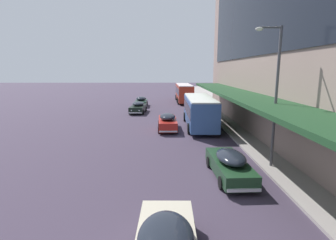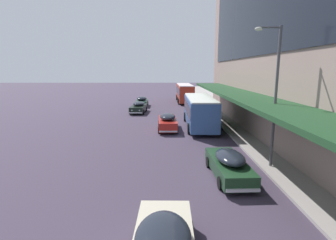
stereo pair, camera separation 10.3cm
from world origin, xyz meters
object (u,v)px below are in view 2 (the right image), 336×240
at_px(sedan_second_mid, 183,92).
at_px(sedan_second_near, 139,107).
at_px(sedan_trailing_mid, 168,122).
at_px(street_lamp, 274,89).
at_px(transit_bus_kerbside_front, 185,92).
at_px(sedan_oncoming_front, 142,102).
at_px(transit_bus_kerbside_rear, 200,110).
at_px(sedan_oncoming_rear, 229,164).

height_order(sedan_second_mid, sedan_second_near, sedan_second_mid).
height_order(sedan_second_near, sedan_trailing_mid, sedan_trailing_mid).
bearing_deg(street_lamp, transit_bus_kerbside_front, 94.74).
bearing_deg(sedan_oncoming_front, street_lamp, -69.77).
distance_m(transit_bus_kerbside_front, sedan_second_near, 14.09).
bearing_deg(street_lamp, sedan_trailing_mid, 120.08).
relative_size(transit_bus_kerbside_front, sedan_oncoming_front, 2.37).
bearing_deg(sedan_trailing_mid, transit_bus_kerbside_front, 81.95).
bearing_deg(sedan_second_near, sedan_oncoming_front, 91.44).
distance_m(sedan_second_mid, street_lamp, 45.17).
bearing_deg(sedan_second_near, transit_bus_kerbside_rear, -52.39).
xyz_separation_m(transit_bus_kerbside_rear, sedan_second_mid, (0.49, 33.52, -1.02)).
xyz_separation_m(sedan_trailing_mid, sedan_oncoming_front, (-4.08, 16.91, -0.04)).
xyz_separation_m(sedan_second_mid, sedan_trailing_mid, (-3.73, -34.72, 0.05)).
height_order(sedan_oncoming_rear, sedan_oncoming_front, sedan_oncoming_front).
bearing_deg(sedan_second_mid, street_lamp, -87.21).
relative_size(sedan_oncoming_rear, sedan_trailing_mid, 1.04).
distance_m(transit_bus_kerbside_front, sedan_oncoming_rear, 34.18).
relative_size(sedan_second_near, sedan_oncoming_front, 1.07).
height_order(sedan_oncoming_front, street_lamp, street_lamp).
bearing_deg(sedan_oncoming_rear, street_lamp, 26.57).
height_order(transit_bus_kerbside_front, transit_bus_kerbside_rear, transit_bus_kerbside_front).
bearing_deg(transit_bus_kerbside_rear, sedan_trailing_mid, -159.75).
relative_size(sedan_second_mid, sedan_second_near, 0.97).
relative_size(sedan_second_mid, street_lamp, 0.60).
bearing_deg(sedan_oncoming_front, transit_bus_kerbside_front, 38.09).
height_order(transit_bus_kerbside_front, sedan_second_mid, transit_bus_kerbside_front).
xyz_separation_m(sedan_second_near, street_lamp, (9.84, -20.71, 3.97)).
xyz_separation_m(transit_bus_kerbside_rear, sedan_second_near, (-7.16, 9.30, -1.03)).
height_order(sedan_second_near, sedan_oncoming_front, sedan_oncoming_front).
bearing_deg(sedan_oncoming_front, transit_bus_kerbside_rear, -65.01).
height_order(transit_bus_kerbside_front, sedan_oncoming_front, transit_bus_kerbside_front).
relative_size(sedan_second_mid, sedan_oncoming_rear, 0.94).
bearing_deg(sedan_second_mid, transit_bus_kerbside_rear, -90.83).
bearing_deg(transit_bus_kerbside_rear, sedan_oncoming_front, 114.99).
bearing_deg(sedan_oncoming_rear, sedan_oncoming_front, 104.45).
relative_size(transit_bus_kerbside_rear, sedan_second_mid, 2.00).
distance_m(transit_bus_kerbside_front, street_lamp, 33.07).
bearing_deg(sedan_second_near, sedan_second_mid, 72.48).
distance_m(transit_bus_kerbside_rear, street_lamp, 12.09).
relative_size(transit_bus_kerbside_rear, sedan_trailing_mid, 1.95).
height_order(sedan_oncoming_rear, street_lamp, street_lamp).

